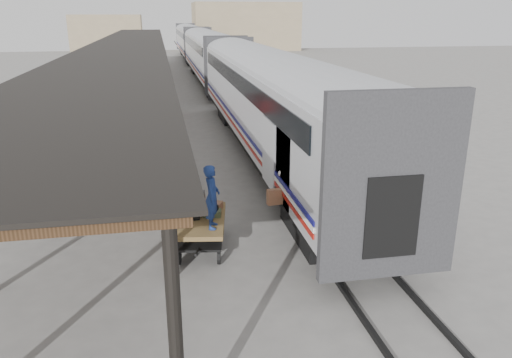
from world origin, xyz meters
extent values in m
plane|color=slate|center=(0.00, 0.00, 0.00)|extent=(160.00, 160.00, 0.00)
cube|color=silver|center=(3.20, 8.00, 2.60)|extent=(3.00, 24.00, 2.90)
cube|color=#28282B|center=(3.20, -3.90, 2.60)|extent=(3.04, 0.22, 3.50)
cube|color=black|center=(1.68, 8.00, 3.50)|extent=(0.04, 22.08, 0.65)
cube|color=black|center=(3.20, 8.00, 0.90)|extent=(2.55, 23.04, 0.50)
cube|color=silver|center=(3.20, 34.00, 2.60)|extent=(3.00, 24.00, 2.90)
cube|color=#28282B|center=(3.20, 22.10, 2.60)|extent=(3.04, 0.22, 3.50)
cube|color=black|center=(1.68, 34.00, 3.50)|extent=(0.04, 22.08, 0.65)
cube|color=black|center=(3.20, 34.00, 0.90)|extent=(2.55, 23.04, 0.50)
cube|color=silver|center=(3.20, 60.00, 2.60)|extent=(3.00, 24.00, 2.90)
cube|color=#28282B|center=(3.20, 48.10, 2.60)|extent=(3.04, 0.22, 3.50)
cube|color=black|center=(1.68, 60.00, 3.50)|extent=(0.04, 22.08, 0.65)
cube|color=black|center=(3.20, 60.00, 0.90)|extent=(2.55, 23.04, 0.50)
cube|color=black|center=(1.95, -0.50, 2.15)|extent=(0.50, 1.70, 2.00)
imported|color=white|center=(1.95, -0.50, 2.01)|extent=(0.72, 0.89, 1.72)
cube|color=brown|center=(1.55, -0.65, 1.40)|extent=(0.57, 0.25, 0.42)
cube|color=#422B19|center=(-3.40, 24.00, 4.00)|extent=(4.60, 64.00, 0.18)
cube|color=black|center=(-3.40, 24.00, 4.12)|extent=(4.90, 64.30, 0.06)
cylinder|color=black|center=(-5.45, 24.00, 2.00)|extent=(0.20, 0.20, 4.00)
cylinder|color=black|center=(-5.45, 55.00, 2.00)|extent=(0.20, 0.20, 4.00)
cylinder|color=black|center=(-1.35, -7.00, 2.00)|extent=(0.20, 0.20, 4.00)
cylinder|color=black|center=(-1.35, 24.00, 2.00)|extent=(0.20, 0.20, 4.00)
cylinder|color=black|center=(-1.35, 55.00, 2.00)|extent=(0.20, 0.20, 4.00)
cube|color=black|center=(2.48, 34.00, 0.06)|extent=(0.10, 150.00, 0.12)
cube|color=black|center=(3.92, 34.00, 0.06)|extent=(0.10, 150.00, 0.12)
cube|color=tan|center=(14.00, 78.00, 4.00)|extent=(18.00, 10.00, 8.00)
cube|color=tan|center=(-10.00, 82.00, 3.00)|extent=(12.00, 8.00, 6.00)
cube|color=olive|center=(-0.49, -0.48, 0.80)|extent=(1.61, 2.57, 0.12)
cube|color=black|center=(-0.49, -0.48, 0.45)|extent=(1.49, 2.45, 0.06)
cylinder|color=black|center=(-1.14, -1.34, 0.20)|extent=(0.14, 0.41, 0.40)
cylinder|color=black|center=(-0.15, -1.49, 0.20)|extent=(0.14, 0.41, 0.40)
cylinder|color=black|center=(-0.84, 0.54, 0.20)|extent=(0.14, 0.41, 0.40)
cylinder|color=black|center=(0.15, 0.38, 0.20)|extent=(0.14, 0.41, 0.40)
cube|color=#3C3C3E|center=(-0.67, 0.14, 0.98)|extent=(0.76, 0.58, 0.23)
cube|color=brown|center=(-0.13, 0.15, 0.96)|extent=(0.66, 0.59, 0.20)
cube|color=black|center=(-0.82, -0.42, 0.97)|extent=(0.58, 0.42, 0.23)
cube|color=#3F482B|center=(-0.18, -0.38, 0.94)|extent=(0.52, 0.42, 0.17)
cube|color=#513620|center=(-0.64, 0.10, 1.18)|extent=(0.68, 0.58, 0.21)
cube|color=brown|center=(-0.81, -0.37, 1.20)|extent=(0.53, 0.40, 0.20)
cube|color=#3C3C3E|center=(-0.56, 0.03, 1.36)|extent=(0.49, 0.39, 0.15)
cube|color=black|center=(-0.24, -0.43, 1.11)|extent=(0.48, 0.43, 0.14)
cube|color=maroon|center=(-1.63, 18.35, 0.51)|extent=(1.26, 1.58, 0.83)
cube|color=maroon|center=(-1.51, 18.69, 1.06)|extent=(0.92, 0.79, 0.32)
cylinder|color=black|center=(-2.15, 18.00, 0.17)|extent=(0.22, 0.35, 0.33)
cylinder|color=black|center=(-1.47, 17.75, 0.17)|extent=(0.22, 0.35, 0.33)
cylinder|color=black|center=(-1.80, 18.95, 0.17)|extent=(0.22, 0.35, 0.33)
cylinder|color=black|center=(-1.11, 18.70, 0.17)|extent=(0.22, 0.35, 0.33)
imported|color=navy|center=(-0.24, -1.13, 1.69)|extent=(0.50, 0.66, 1.66)
imported|color=black|center=(-2.23, 13.66, 0.85)|extent=(1.08, 0.75, 1.70)
camera|label=1|loc=(-1.35, -12.84, 6.04)|focal=35.00mm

